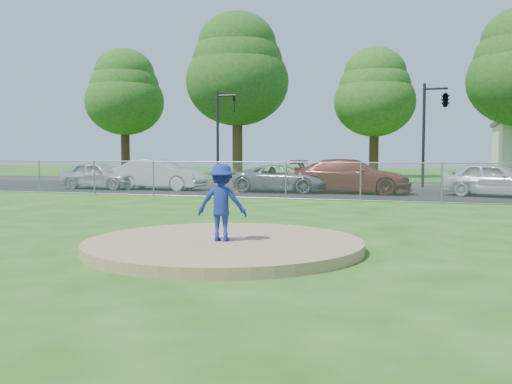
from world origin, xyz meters
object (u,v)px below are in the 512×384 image
(traffic_signal_center, at_px, (443,101))
(traffic_signal_left, at_px, (221,128))
(pitcher, at_px, (222,202))
(traffic_cone, at_px, (239,185))
(parked_car_silver, at_px, (99,175))
(parked_car_pearl, at_px, (495,180))
(parked_car_white, at_px, (160,175))
(parked_car_darkred, at_px, (352,176))
(tree_left, at_px, (237,69))
(tree_far_left, at_px, (125,92))
(parked_car_gray, at_px, (282,179))
(tree_center, at_px, (375,92))

(traffic_signal_center, bearing_deg, traffic_signal_left, 180.00)
(pitcher, distance_m, traffic_cone, 16.03)
(parked_car_silver, height_order, parked_car_pearl, parked_car_pearl)
(parked_car_white, height_order, parked_car_darkred, parked_car_darkred)
(traffic_signal_center, xyz_separation_m, parked_car_pearl, (2.19, -6.12, -3.87))
(tree_left, height_order, traffic_signal_left, tree_left)
(tree_far_left, relative_size, parked_car_pearl, 2.51)
(parked_car_silver, xyz_separation_m, parked_car_white, (3.23, 0.46, 0.06))
(tree_left, height_order, parked_car_pearl, tree_left)
(tree_far_left, distance_m, tree_left, 11.24)
(parked_car_silver, relative_size, parked_car_white, 0.89)
(tree_left, bearing_deg, parked_car_gray, -62.88)
(traffic_cone, height_order, parked_car_white, parked_car_white)
(tree_far_left, bearing_deg, traffic_signal_left, -39.73)
(tree_left, height_order, parked_car_darkred, tree_left)
(traffic_signal_center, bearing_deg, tree_left, 148.98)
(tree_left, xyz_separation_m, parked_car_darkred, (11.03, -14.88, -7.44))
(pitcher, bearing_deg, parked_car_white, -67.46)
(traffic_signal_center, relative_size, parked_car_gray, 1.21)
(traffic_signal_center, bearing_deg, traffic_cone, -142.61)
(tree_far_left, height_order, parked_car_gray, tree_far_left)
(traffic_signal_left, xyz_separation_m, traffic_signal_center, (12.73, -0.00, 1.25))
(traffic_cone, bearing_deg, parked_car_silver, 179.66)
(traffic_signal_center, height_order, traffic_cone, traffic_signal_center)
(tree_left, distance_m, parked_car_pearl, 24.06)
(parked_car_silver, relative_size, parked_car_gray, 0.89)
(traffic_signal_left, relative_size, parked_car_pearl, 1.31)
(traffic_signal_center, xyz_separation_m, traffic_cone, (-9.07, -6.93, -4.26))
(tree_center, bearing_deg, parked_car_darkred, -86.72)
(traffic_signal_left, relative_size, parked_car_darkred, 1.03)
(tree_far_left, height_order, traffic_cone, tree_far_left)
(pitcher, bearing_deg, parked_car_pearl, -119.88)
(tree_far_left, bearing_deg, tree_left, -10.30)
(parked_car_gray, bearing_deg, traffic_cone, 112.75)
(parked_car_silver, distance_m, parked_car_darkred, 12.87)
(parked_car_pearl, bearing_deg, tree_center, 41.62)
(parked_car_white, xyz_separation_m, parked_car_pearl, (15.73, 0.31, -0.04))
(tree_left, bearing_deg, parked_car_pearl, -41.38)
(parked_car_silver, bearing_deg, traffic_signal_left, -29.82)
(tree_left, bearing_deg, tree_far_left, 169.70)
(parked_car_pearl, bearing_deg, tree_left, 68.68)
(traffic_cone, bearing_deg, parked_car_gray, 20.76)
(tree_left, bearing_deg, parked_car_silver, -96.47)
(tree_center, bearing_deg, tree_left, -163.30)
(traffic_signal_center, height_order, parked_car_darkred, traffic_signal_center)
(tree_left, xyz_separation_m, parked_car_pearl, (17.16, -15.12, -7.50))
(tree_far_left, xyz_separation_m, parked_car_gray, (18.79, -17.21, -6.41))
(parked_car_gray, height_order, parked_car_darkred, parked_car_darkred)
(parked_car_white, bearing_deg, tree_left, 5.00)
(parked_car_white, bearing_deg, pitcher, -148.90)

